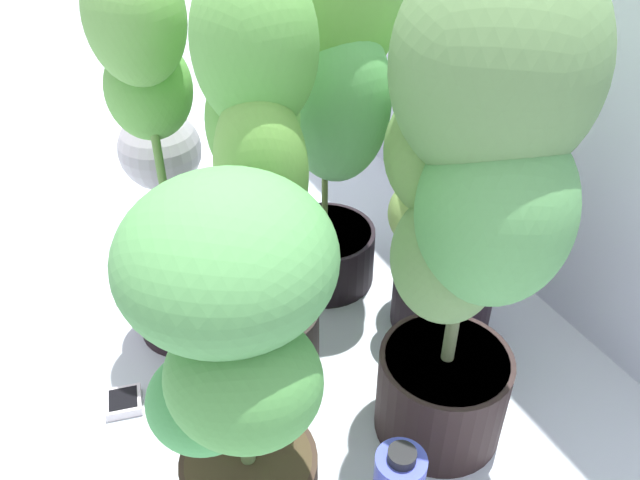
{
  "coord_description": "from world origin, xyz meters",
  "views": [
    {
      "loc": [
        1.01,
        -0.31,
        1.23
      ],
      "look_at": [
        0.01,
        0.19,
        0.38
      ],
      "focal_mm": 36.93,
      "sensor_mm": 36.0,
      "label": 1
    }
  ],
  "objects_px": {
    "potted_plant_back_center": "(456,183)",
    "floor_fan": "(161,155)",
    "potted_plant_front_left": "(159,157)",
    "hygrometer_box": "(124,402)",
    "potted_plant_back_right": "(473,195)",
    "potted_plant_center": "(258,177)",
    "potted_plant_front_right": "(234,353)",
    "potted_plant_back_left": "(326,63)"
  },
  "relations": [
    {
      "from": "potted_plant_back_center",
      "to": "floor_fan",
      "type": "relative_size",
      "value": 1.75
    },
    {
      "from": "potted_plant_front_left",
      "to": "hygrometer_box",
      "type": "distance_m",
      "value": 0.57
    },
    {
      "from": "potted_plant_front_left",
      "to": "hygrometer_box",
      "type": "relative_size",
      "value": 10.02
    },
    {
      "from": "potted_plant_back_right",
      "to": "potted_plant_center",
      "type": "distance_m",
      "value": 0.41
    },
    {
      "from": "potted_plant_front_right",
      "to": "potted_plant_back_left",
      "type": "xyz_separation_m",
      "value": [
        -0.61,
        0.47,
        0.17
      ]
    },
    {
      "from": "potted_plant_front_left",
      "to": "hygrometer_box",
      "type": "xyz_separation_m",
      "value": [
        0.2,
        -0.21,
        -0.49
      ]
    },
    {
      "from": "potted_plant_front_left",
      "to": "floor_fan",
      "type": "distance_m",
      "value": 0.45
    },
    {
      "from": "potted_plant_back_right",
      "to": "potted_plant_front_right",
      "type": "bearing_deg",
      "value": -86.72
    },
    {
      "from": "potted_plant_back_right",
      "to": "potted_plant_center",
      "type": "height_order",
      "value": "potted_plant_back_right"
    },
    {
      "from": "potted_plant_back_left",
      "to": "potted_plant_front_left",
      "type": "distance_m",
      "value": 0.44
    },
    {
      "from": "potted_plant_back_right",
      "to": "potted_plant_back_left",
      "type": "distance_m",
      "value": 0.58
    },
    {
      "from": "potted_plant_back_right",
      "to": "potted_plant_back_left",
      "type": "xyz_separation_m",
      "value": [
        -0.58,
        0.02,
        0.02
      ]
    },
    {
      "from": "potted_plant_back_left",
      "to": "hygrometer_box",
      "type": "xyz_separation_m",
      "value": [
        0.21,
        -0.63,
        -0.63
      ]
    },
    {
      "from": "potted_plant_back_right",
      "to": "potted_plant_front_left",
      "type": "height_order",
      "value": "potted_plant_back_right"
    },
    {
      "from": "potted_plant_front_left",
      "to": "floor_fan",
      "type": "bearing_deg",
      "value": 168.06
    },
    {
      "from": "potted_plant_center",
      "to": "floor_fan",
      "type": "distance_m",
      "value": 0.71
    },
    {
      "from": "potted_plant_back_left",
      "to": "potted_plant_front_left",
      "type": "xyz_separation_m",
      "value": [
        0.01,
        -0.42,
        -0.14
      ]
    },
    {
      "from": "potted_plant_front_right",
      "to": "potted_plant_front_left",
      "type": "xyz_separation_m",
      "value": [
        -0.6,
        0.05,
        0.03
      ]
    },
    {
      "from": "potted_plant_back_left",
      "to": "potted_plant_front_right",
      "type": "bearing_deg",
      "value": -37.7
    },
    {
      "from": "floor_fan",
      "to": "potted_plant_back_left",
      "type": "bearing_deg",
      "value": 159.92
    },
    {
      "from": "hygrometer_box",
      "to": "potted_plant_back_left",
      "type": "bearing_deg",
      "value": 120.79
    },
    {
      "from": "potted_plant_back_right",
      "to": "potted_plant_center",
      "type": "xyz_separation_m",
      "value": [
        -0.3,
        -0.27,
        -0.06
      ]
    },
    {
      "from": "potted_plant_center",
      "to": "floor_fan",
      "type": "height_order",
      "value": "potted_plant_center"
    },
    {
      "from": "potted_plant_back_right",
      "to": "potted_plant_back_left",
      "type": "height_order",
      "value": "potted_plant_back_left"
    },
    {
      "from": "potted_plant_center",
      "to": "potted_plant_back_left",
      "type": "xyz_separation_m",
      "value": [
        -0.28,
        0.29,
        0.08
      ]
    },
    {
      "from": "potted_plant_back_center",
      "to": "potted_plant_back_left",
      "type": "bearing_deg",
      "value": -148.58
    },
    {
      "from": "potted_plant_back_left",
      "to": "hygrometer_box",
      "type": "distance_m",
      "value": 0.91
    },
    {
      "from": "potted_plant_front_left",
      "to": "potted_plant_front_right",
      "type": "bearing_deg",
      "value": -5.12
    },
    {
      "from": "potted_plant_front_right",
      "to": "hygrometer_box",
      "type": "height_order",
      "value": "potted_plant_front_right"
    },
    {
      "from": "potted_plant_back_left",
      "to": "potted_plant_center",
      "type": "bearing_deg",
      "value": -46.02
    },
    {
      "from": "potted_plant_back_center",
      "to": "hygrometer_box",
      "type": "distance_m",
      "value": 0.92
    },
    {
      "from": "potted_plant_back_right",
      "to": "hygrometer_box",
      "type": "distance_m",
      "value": 0.94
    },
    {
      "from": "potted_plant_back_right",
      "to": "potted_plant_front_left",
      "type": "distance_m",
      "value": 0.71
    },
    {
      "from": "potted_plant_back_left",
      "to": "floor_fan",
      "type": "relative_size",
      "value": 2.47
    },
    {
      "from": "potted_plant_center",
      "to": "potted_plant_back_center",
      "type": "height_order",
      "value": "potted_plant_center"
    },
    {
      "from": "potted_plant_front_right",
      "to": "floor_fan",
      "type": "height_order",
      "value": "potted_plant_front_right"
    },
    {
      "from": "potted_plant_center",
      "to": "hygrometer_box",
      "type": "relative_size",
      "value": 10.32
    },
    {
      "from": "potted_plant_back_left",
      "to": "potted_plant_front_left",
      "type": "bearing_deg",
      "value": -89.08
    },
    {
      "from": "potted_plant_front_right",
      "to": "potted_plant_center",
      "type": "xyz_separation_m",
      "value": [
        -0.33,
        0.18,
        0.09
      ]
    },
    {
      "from": "potted_plant_center",
      "to": "potted_plant_front_left",
      "type": "height_order",
      "value": "potted_plant_center"
    },
    {
      "from": "potted_plant_back_right",
      "to": "potted_plant_back_left",
      "type": "bearing_deg",
      "value": 178.23
    },
    {
      "from": "potted_plant_front_right",
      "to": "hygrometer_box",
      "type": "distance_m",
      "value": 0.63
    }
  ]
}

